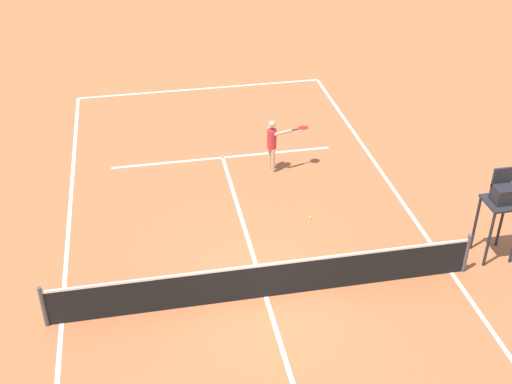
% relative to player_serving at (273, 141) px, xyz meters
% --- Properties ---
extents(ground_plane, '(60.00, 60.00, 0.00)m').
position_rel_player_serving_xyz_m(ground_plane, '(1.39, 5.60, -0.99)').
color(ground_plane, '#B76038').
extents(court_lines, '(9.28, 24.34, 0.01)m').
position_rel_player_serving_xyz_m(court_lines, '(1.39, 5.60, -0.99)').
color(court_lines, white).
rests_on(court_lines, ground).
extents(tennis_net, '(9.88, 0.10, 1.07)m').
position_rel_player_serving_xyz_m(tennis_net, '(1.39, 5.60, -0.49)').
color(tennis_net, '#4C4C51').
rests_on(tennis_net, ground).
extents(player_serving, '(1.31, 0.48, 1.67)m').
position_rel_player_serving_xyz_m(player_serving, '(0.00, 0.00, 0.00)').
color(player_serving, '#D8A884').
rests_on(player_serving, ground).
extents(tennis_ball, '(0.07, 0.07, 0.07)m').
position_rel_player_serving_xyz_m(tennis_ball, '(-0.44, 2.73, -0.96)').
color(tennis_ball, '#CCE033').
rests_on(tennis_ball, ground).
extents(umpire_chair, '(0.80, 0.80, 2.41)m').
position_rel_player_serving_xyz_m(umpire_chair, '(-4.44, 5.12, 0.62)').
color(umpire_chair, '#232328').
rests_on(umpire_chair, ground).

